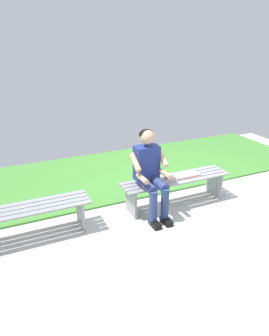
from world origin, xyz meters
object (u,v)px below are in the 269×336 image
Objects in this scene: person_seated at (150,171)px; book_open at (187,175)px; bench_far at (28,215)px; apple at (167,175)px; bench_near at (176,184)px.

book_open is (-0.68, -0.10, -0.23)m from person_seated.
apple reaches higher than bench_far.
person_seated is 3.00× the size of book_open.
bench_near is 0.20m from apple.
person_seated is at bearing 176.58° from bench_far.
person_seated is (0.49, 0.10, 0.35)m from bench_near.
bench_far is at bearing 1.75° from apple.
person_seated reaches higher than bench_near.
bench_far is (2.15, 0.00, -0.01)m from bench_near.
apple is at bearing -27.21° from bench_near.
bench_far is 1.26× the size of person_seated.
book_open is at bearing -171.87° from person_seated.
book_open is at bearing 179.95° from bench_far.
bench_near is 0.61m from person_seated.
person_seated is 0.73m from book_open.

